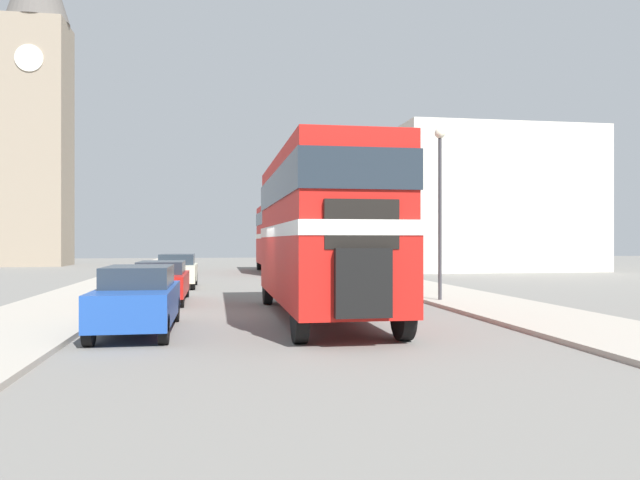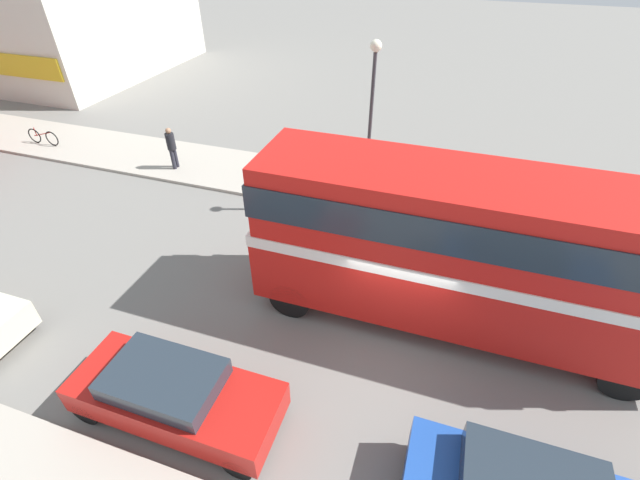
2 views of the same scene
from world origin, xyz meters
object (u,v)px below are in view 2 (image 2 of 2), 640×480
Objects in this scene: double_decker_bus at (460,243)px; street_lamp at (371,107)px; pedestrian_walking at (172,146)px; bicycle_on_pavement at (43,137)px; car_parked_mid at (174,394)px.

double_decker_bus is 1.75× the size of street_lamp.
bicycle_on_pavement is (0.11, 7.34, -0.66)m from pedestrian_walking.
car_parked_mid is at bearing -125.70° from bicycle_on_pavement.
street_lamp is (4.70, 3.33, 1.33)m from double_decker_bus.
car_parked_mid is 2.58× the size of bicycle_on_pavement.
double_decker_bus is at bearing -105.51° from bicycle_on_pavement.
street_lamp reaches higher than car_parked_mid.
pedestrian_walking is 1.03× the size of bicycle_on_pavement.
car_parked_mid is 0.77× the size of street_lamp.
street_lamp is at bearing -92.26° from bicycle_on_pavement.
street_lamp is (9.40, -1.92, 3.21)m from car_parked_mid.
car_parked_mid is (-4.70, 5.24, -1.89)m from double_decker_bus.
double_decker_bus is 5.82× the size of bicycle_on_pavement.
car_parked_mid is 10.12m from street_lamp.
double_decker_bus is at bearing -113.74° from pedestrian_walking.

